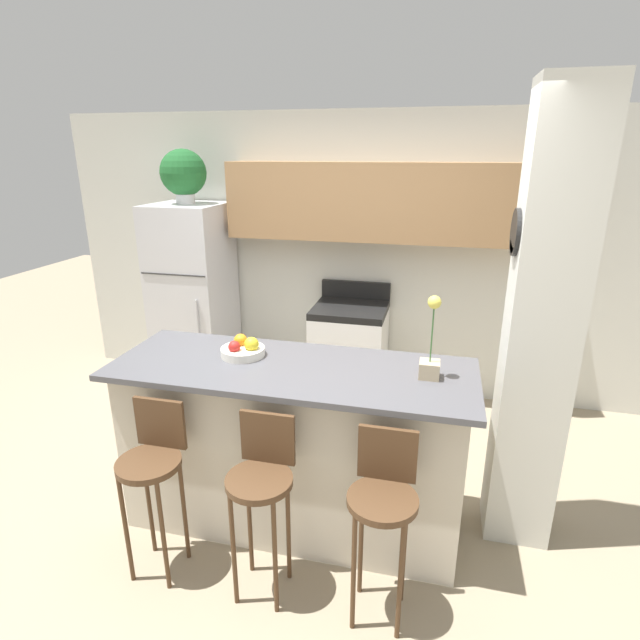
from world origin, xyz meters
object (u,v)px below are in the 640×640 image
(trash_bin, at_px, (242,383))
(potted_plant_on_fridge, at_px, (183,174))
(bar_stool_left, at_px, (153,465))
(orchid_vase, at_px, (431,353))
(refrigerator, at_px, (194,300))
(stove_range, at_px, (349,354))
(fruit_bowl, at_px, (243,349))
(bar_stool_right, at_px, (383,501))
(bar_stool_mid, at_px, (262,482))

(trash_bin, bearing_deg, potted_plant_on_fridge, 156.80)
(bar_stool_left, relative_size, orchid_vase, 2.13)
(refrigerator, distance_m, potted_plant_on_fridge, 1.14)
(stove_range, distance_m, potted_plant_on_fridge, 2.15)
(potted_plant_on_fridge, distance_m, fruit_bowl, 2.11)
(orchid_vase, bearing_deg, bar_stool_right, -105.89)
(bar_stool_left, height_order, orchid_vase, orchid_vase)
(orchid_vase, distance_m, trash_bin, 2.36)
(bar_stool_right, relative_size, fruit_bowl, 3.74)
(stove_range, xyz_separation_m, potted_plant_on_fridge, (-1.49, -0.05, 1.56))
(fruit_bowl, bearing_deg, orchid_vase, -2.32)
(bar_stool_mid, height_order, bar_stool_right, same)
(stove_range, xyz_separation_m, bar_stool_mid, (-0.04, -2.18, 0.19))
(bar_stool_left, bearing_deg, refrigerator, 111.56)
(orchid_vase, bearing_deg, stove_range, 114.30)
(stove_range, bearing_deg, trash_bin, -163.68)
(refrigerator, height_order, bar_stool_right, refrigerator)
(trash_bin, bearing_deg, fruit_bowl, -65.70)
(bar_stool_left, height_order, bar_stool_right, same)
(trash_bin, bearing_deg, refrigerator, 156.81)
(bar_stool_left, bearing_deg, bar_stool_mid, 0.00)
(bar_stool_mid, relative_size, fruit_bowl, 3.74)
(orchid_vase, relative_size, trash_bin, 1.21)
(bar_stool_right, xyz_separation_m, potted_plant_on_fridge, (-2.05, 2.14, 1.37))
(orchid_vase, bearing_deg, bar_stool_mid, -143.36)
(refrigerator, relative_size, stove_range, 1.65)
(bar_stool_right, xyz_separation_m, fruit_bowl, (-0.93, 0.61, 0.44))
(bar_stool_left, bearing_deg, potted_plant_on_fridge, 111.56)
(orchid_vase, bearing_deg, trash_bin, 141.43)
(refrigerator, bearing_deg, fruit_bowl, -53.59)
(potted_plant_on_fridge, distance_m, trash_bin, 1.92)
(stove_range, xyz_separation_m, fruit_bowl, (-0.36, -1.57, 0.63))
(stove_range, relative_size, fruit_bowl, 4.10)
(refrigerator, distance_m, stove_range, 1.54)
(orchid_vase, bearing_deg, fruit_bowl, 177.68)
(bar_stool_mid, relative_size, bar_stool_right, 1.00)
(stove_range, xyz_separation_m, bar_stool_right, (0.57, -2.18, 0.19))
(fruit_bowl, bearing_deg, trash_bin, 114.30)
(bar_stool_mid, bearing_deg, refrigerator, 124.13)
(refrigerator, height_order, fruit_bowl, refrigerator)
(bar_stool_left, distance_m, bar_stool_right, 1.21)
(bar_stool_left, distance_m, trash_bin, 1.98)
(orchid_vase, height_order, fruit_bowl, orchid_vase)
(refrigerator, bearing_deg, bar_stool_right, -46.16)
(orchid_vase, height_order, trash_bin, orchid_vase)
(stove_range, bearing_deg, bar_stool_mid, -91.00)
(potted_plant_on_fridge, bearing_deg, bar_stool_left, -68.44)
(orchid_vase, distance_m, fruit_bowl, 1.10)
(bar_stool_mid, xyz_separation_m, fruit_bowl, (-0.33, 0.61, 0.44))
(bar_stool_left, height_order, bar_stool_mid, same)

